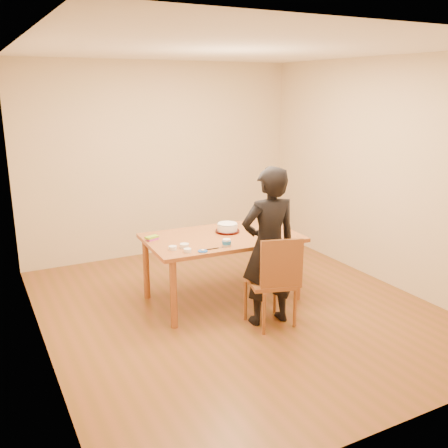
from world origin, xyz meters
name	(u,v)px	position (x,y,z in m)	size (l,w,h in m)	color
room_shell	(223,182)	(0.00, 0.34, 1.35)	(4.00, 4.50, 2.70)	brown
dining_table	(222,238)	(-0.03, 0.31, 0.73)	(1.68, 1.00, 0.04)	brown
dining_chair	(270,282)	(0.12, -0.46, 0.45)	(0.43, 0.43, 0.04)	brown
cake_plate	(227,231)	(0.09, 0.42, 0.76)	(0.28, 0.28, 0.02)	red
cake	(227,227)	(0.09, 0.42, 0.81)	(0.23, 0.23, 0.07)	white
frosting_dome	(227,223)	(0.09, 0.42, 0.86)	(0.22, 0.22, 0.03)	white
frosting_tub	(227,243)	(-0.15, -0.03, 0.79)	(0.08, 0.08, 0.07)	white
frosting_lid	(203,251)	(-0.45, -0.08, 0.76)	(0.10, 0.10, 0.01)	#1948A5
frosting_dollop	(203,250)	(-0.45, -0.08, 0.77)	(0.04, 0.04, 0.02)	white
ramekin_green	(188,250)	(-0.59, -0.03, 0.77)	(0.08, 0.08, 0.04)	white
ramekin_yellow	(173,248)	(-0.70, 0.11, 0.77)	(0.08, 0.08, 0.04)	white
ramekin_multi	(184,246)	(-0.57, 0.11, 0.77)	(0.09, 0.09, 0.04)	white
candy_box_pink	(152,239)	(-0.76, 0.53, 0.76)	(0.13, 0.06, 0.02)	#EB37AF
candy_box_green	(152,237)	(-0.77, 0.53, 0.78)	(0.14, 0.07, 0.02)	#1B9429
spatula	(212,249)	(-0.33, -0.06, 0.75)	(0.15, 0.01, 0.01)	black
person	(269,247)	(0.12, -0.42, 0.81)	(0.59, 0.39, 1.62)	black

